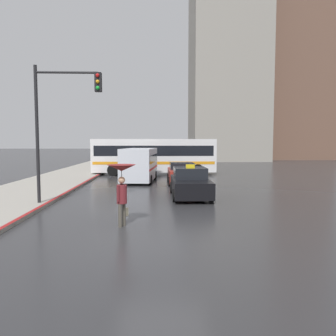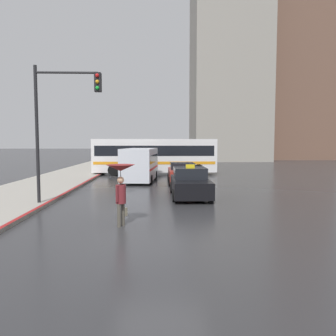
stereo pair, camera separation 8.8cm
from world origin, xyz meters
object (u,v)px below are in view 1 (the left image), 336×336
traffic_light (62,111)px  city_bus (154,155)px  pedestrian_with_umbrella (122,179)px  sedan_red (182,174)px  taxi (190,183)px  ambulance_van (139,163)px

traffic_light → city_bus: bearing=74.7°
pedestrian_with_umbrella → traffic_light: size_ratio=0.34×
sedan_red → pedestrian_with_umbrella: (-2.86, -11.28, 0.90)m
city_bus → traffic_light: (-3.86, -14.08, 2.41)m
sedan_red → city_bus: city_bus is taller
city_bus → pedestrian_with_umbrella: city_bus is taller
sedan_red → traffic_light: bearing=52.9°
taxi → city_bus: city_bus is taller
taxi → ambulance_van: bearing=-66.7°
pedestrian_with_umbrella → taxi: bearing=3.0°
city_bus → pedestrian_with_umbrella: 17.75m
ambulance_van → pedestrian_with_umbrella: bearing=96.1°
pedestrian_with_umbrella → traffic_light: 5.32m
taxi → sedan_red: 5.48m
city_bus → traffic_light: size_ratio=1.74×
pedestrian_with_umbrella → traffic_light: (-2.91, 3.65, 2.56)m
sedan_red → ambulance_van: 3.23m
taxi → pedestrian_with_umbrella: pedestrian_with_umbrella is taller
sedan_red → ambulance_van: size_ratio=0.77×
sedan_red → city_bus: size_ratio=0.38×
taxi → city_bus: (-1.89, 11.93, 1.02)m
ambulance_van → taxi: bearing=119.2°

